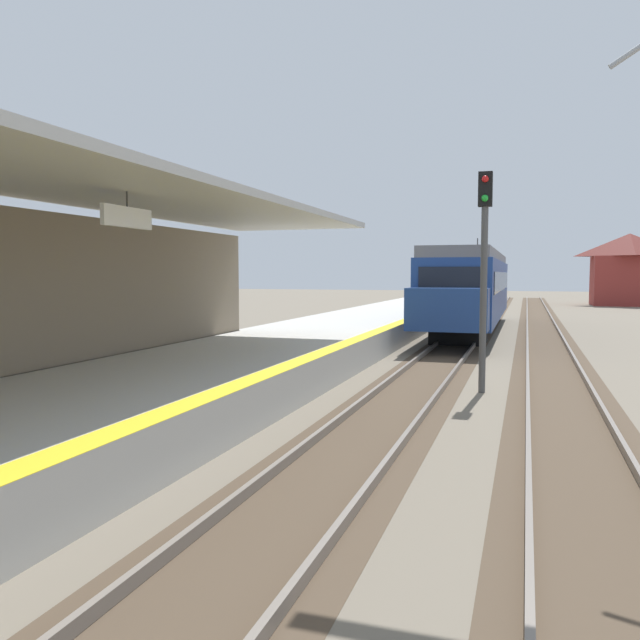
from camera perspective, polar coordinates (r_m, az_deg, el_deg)
station_platform at (r=16.38m, az=-7.46°, el=-4.21°), size 5.00×80.00×0.91m
track_pair_nearest_platform at (r=19.00m, az=10.03°, el=-4.30°), size 2.34×120.00×0.16m
track_pair_middle at (r=18.84m, az=20.35°, el=-4.57°), size 2.34×120.00×0.16m
approaching_train at (r=31.88m, az=13.40°, el=2.89°), size 2.93×19.60×4.76m
rail_signal_post at (r=15.47m, az=14.53°, el=5.39°), size 0.32×0.34×5.20m
distant_trackside_house at (r=62.90m, az=26.00°, el=4.22°), size 6.60×5.28×6.40m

